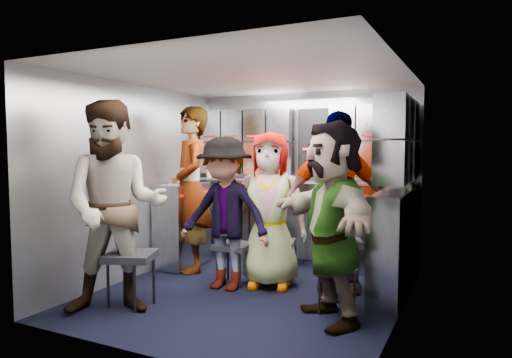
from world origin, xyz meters
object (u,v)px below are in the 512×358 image
at_px(jump_seat_center, 277,245).
at_px(jump_seat_near_left, 131,259).
at_px(jump_seat_mid_left, 234,248).
at_px(attendant_arc_c, 270,209).
at_px(attendant_arc_b, 225,213).
at_px(attendant_standing, 191,189).
at_px(attendant_arc_a, 115,207).
at_px(jump_seat_near_right, 337,273).
at_px(attendant_arc_e, 332,221).
at_px(attendant_arc_d, 335,202).
at_px(jump_seat_mid_right, 340,244).

bearing_deg(jump_seat_center, jump_seat_near_left, -124.85).
bearing_deg(jump_seat_mid_left, attendant_arc_c, 14.47).
xyz_separation_m(attendant_arc_b, attendant_arc_c, (0.37, 0.28, 0.03)).
xyz_separation_m(attendant_standing, attendant_arc_a, (0.19, -1.41, -0.03)).
bearing_deg(attendant_arc_a, jump_seat_near_right, -7.67).
distance_m(jump_seat_mid_left, attendant_arc_b, 0.43).
relative_size(jump_seat_mid_left, attendant_arc_e, 0.26).
relative_size(attendant_arc_a, attendant_arc_e, 1.11).
bearing_deg(attendant_arc_d, jump_seat_near_right, -110.71).
xyz_separation_m(jump_seat_mid_right, attendant_standing, (-1.71, -0.16, 0.51)).
bearing_deg(attendant_arc_d, attendant_arc_c, 152.57).
xyz_separation_m(jump_seat_center, attendant_arc_e, (0.84, -0.81, 0.44)).
height_order(jump_seat_mid_left, attendant_arc_c, attendant_arc_c).
bearing_deg(attendant_arc_c, jump_seat_near_right, -43.61).
bearing_deg(attendant_arc_e, attendant_standing, -154.49).
bearing_deg(attendant_arc_b, attendant_arc_e, -16.23).
bearing_deg(attendant_arc_d, attendant_arc_e, -114.89).
distance_m(jump_seat_mid_right, attendant_arc_c, 0.80).
distance_m(jump_seat_near_right, attendant_arc_e, 0.50).
distance_m(attendant_standing, attendant_arc_b, 0.84).
bearing_deg(attendant_arc_b, attendant_arc_c, 36.75).
xyz_separation_m(jump_seat_near_right, attendant_arc_a, (-1.71, -0.81, 0.56)).
xyz_separation_m(jump_seat_mid_left, attendant_arc_b, (0.00, -0.18, 0.39)).
height_order(jump_seat_center, attendant_arc_a, attendant_arc_a).
height_order(jump_seat_center, jump_seat_mid_right, jump_seat_mid_right).
xyz_separation_m(jump_seat_center, attendant_standing, (-1.06, -0.02, 0.56)).
xyz_separation_m(jump_seat_center, jump_seat_near_right, (0.84, -0.63, -0.03)).
xyz_separation_m(jump_seat_near_left, attendant_arc_d, (1.52, 1.21, 0.46)).
distance_m(jump_seat_near_left, jump_seat_mid_left, 1.11).
height_order(attendant_standing, attendant_arc_d, attendant_standing).
height_order(attendant_standing, attendant_arc_e, attendant_standing).
distance_m(jump_seat_center, attendant_arc_b, 0.70).
height_order(jump_seat_mid_left, attendant_arc_a, attendant_arc_a).
relative_size(jump_seat_mid_right, attendant_arc_d, 0.30).
relative_size(jump_seat_near_left, jump_seat_mid_left, 1.22).
distance_m(attendant_arc_d, attendant_arc_e, 0.79).
distance_m(jump_seat_mid_left, jump_seat_center, 0.46).
relative_size(jump_seat_near_left, attendant_standing, 0.28).
height_order(jump_seat_near_left, jump_seat_mid_right, jump_seat_mid_right).
relative_size(jump_seat_center, attendant_arc_d, 0.26).
xyz_separation_m(jump_seat_near_left, jump_seat_center, (0.88, 1.26, -0.04)).
height_order(jump_seat_near_right, attendant_arc_e, attendant_arc_e).
bearing_deg(attendant_arc_c, jump_seat_center, 74.45).
distance_m(attendant_arc_a, attendant_arc_c, 1.54).
distance_m(jump_seat_center, attendant_arc_d, 0.82).
bearing_deg(attendant_arc_e, attendant_arc_a, -111.89).
height_order(jump_seat_near_left, jump_seat_near_right, jump_seat_near_left).
bearing_deg(jump_seat_mid_left, attendant_arc_e, -23.78).
distance_m(jump_seat_center, attendant_arc_e, 1.24).
distance_m(jump_seat_mid_left, jump_seat_mid_right, 1.09).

